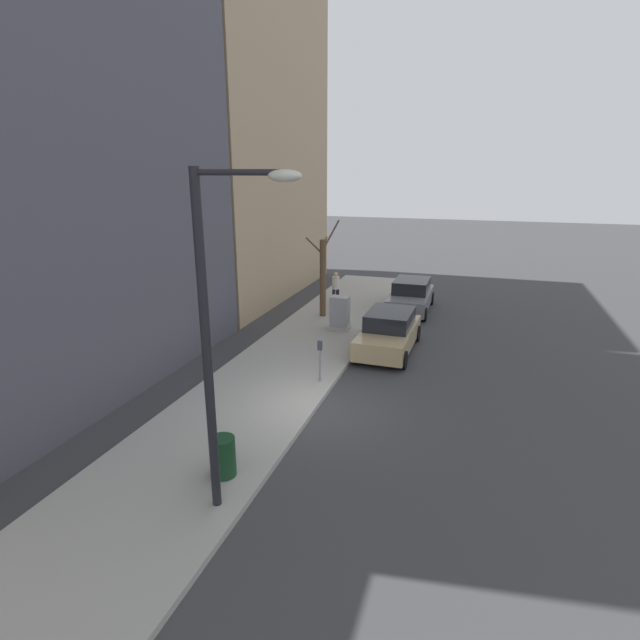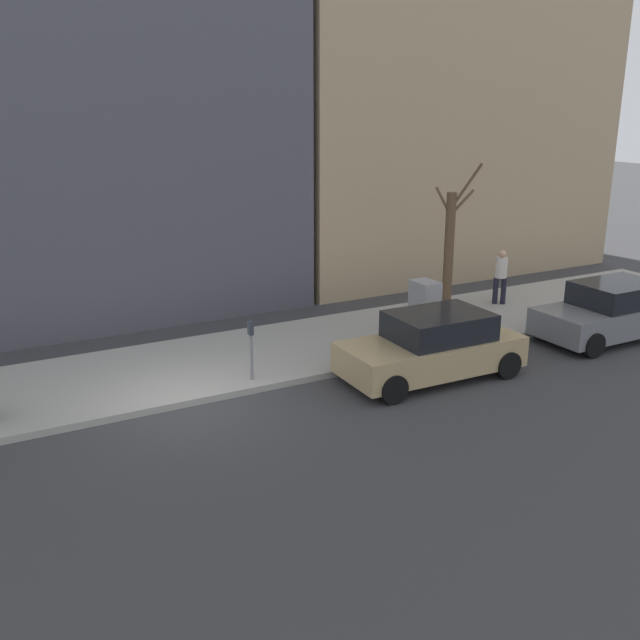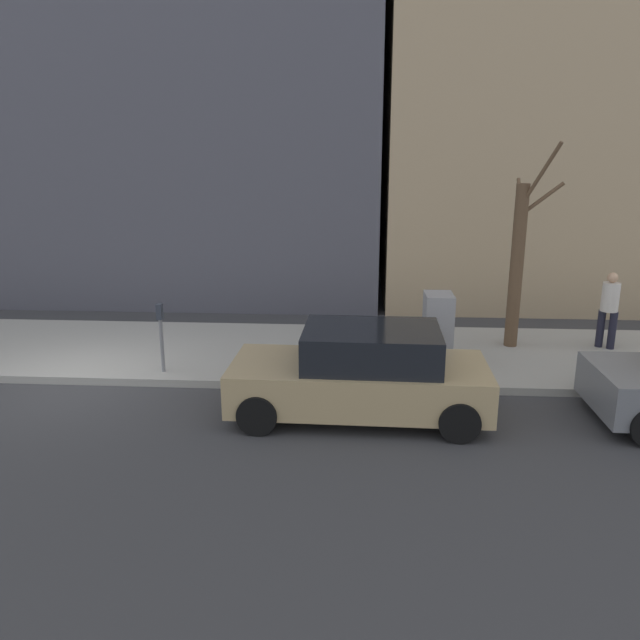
{
  "view_description": "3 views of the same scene",
  "coord_description": "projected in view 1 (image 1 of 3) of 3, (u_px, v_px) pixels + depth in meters",
  "views": [
    {
      "loc": [
        -4.04,
        12.3,
        6.59
      ],
      "look_at": [
        1.14,
        -3.76,
        1.5
      ],
      "focal_mm": 28.0,
      "sensor_mm": 36.0,
      "label": 1
    },
    {
      "loc": [
        -13.24,
        4.12,
        6.08
      ],
      "look_at": [
        1.51,
        -3.92,
        0.91
      ],
      "focal_mm": 40.0,
      "sensor_mm": 36.0,
      "label": 2
    },
    {
      "loc": [
        -10.74,
        -5.39,
        4.29
      ],
      "look_at": [
        1.78,
        -4.57,
        0.88
      ],
      "focal_mm": 35.0,
      "sensor_mm": 36.0,
      "label": 3
    }
  ],
  "objects": [
    {
      "name": "ground_plane",
      "position": [
        317.0,
        409.0,
        14.29
      ],
      "size": [
        120.0,
        120.0,
        0.0
      ],
      "primitive_type": "plane",
      "color": "#38383A"
    },
    {
      "name": "streetlamp",
      "position": [
        218.0,
        321.0,
        8.84
      ],
      "size": [
        1.97,
        0.32,
        6.5
      ],
      "color": "black",
      "rests_on": "sidewalk"
    },
    {
      "name": "parking_meter",
      "position": [
        320.0,
        357.0,
        15.62
      ],
      "size": [
        0.14,
        0.1,
        1.35
      ],
      "color": "slate",
      "rests_on": "sidewalk"
    },
    {
      "name": "parked_car_tan",
      "position": [
        389.0,
        332.0,
        18.75
      ],
      "size": [
        2.0,
        4.24,
        1.52
      ],
      "rotation": [
        0.0,
        0.0,
        -0.02
      ],
      "color": "tan",
      "rests_on": "ground"
    },
    {
      "name": "sidewalk",
      "position": [
        254.0,
        398.0,
        14.86
      ],
      "size": [
        4.0,
        36.0,
        0.15
      ],
      "primitive_type": "cube",
      "color": "#9E9B93",
      "rests_on": "ground"
    },
    {
      "name": "utility_box",
      "position": [
        340.0,
        314.0,
        20.76
      ],
      "size": [
        0.83,
        0.61,
        1.43
      ],
      "color": "#A8A399",
      "rests_on": "sidewalk"
    },
    {
      "name": "trash_bin",
      "position": [
        223.0,
        457.0,
        10.86
      ],
      "size": [
        0.56,
        0.56,
        0.9
      ],
      "primitive_type": "cylinder",
      "color": "#14381E",
      "rests_on": "sidewalk"
    },
    {
      "name": "parked_car_grey",
      "position": [
        411.0,
        296.0,
        24.13
      ],
      "size": [
        1.92,
        4.2,
        1.52
      ],
      "rotation": [
        0.0,
        0.0,
        0.0
      ],
      "color": "slate",
      "rests_on": "ground"
    },
    {
      "name": "bare_tree",
      "position": [
        323.0,
        276.0,
        22.43
      ],
      "size": [
        1.47,
        1.0,
        4.33
      ],
      "color": "brown",
      "rests_on": "sidewalk"
    },
    {
      "name": "pedestrian_near_meter",
      "position": [
        336.0,
        287.0,
        24.51
      ],
      "size": [
        0.36,
        0.36,
        1.66
      ],
      "rotation": [
        0.0,
        0.0,
        0.96
      ],
      "color": "#1E1E2D",
      "rests_on": "sidewalk"
    }
  ]
}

